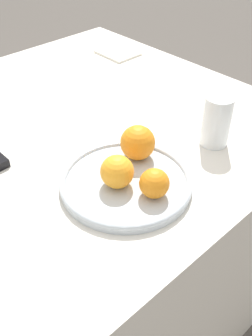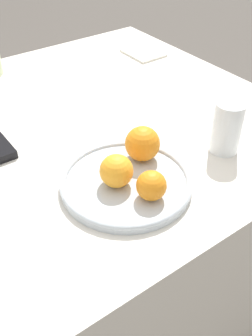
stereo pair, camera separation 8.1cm
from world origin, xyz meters
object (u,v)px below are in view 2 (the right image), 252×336
at_px(orange_0, 116,171).
at_px(orange_1, 151,186).
at_px(orange_2, 142,144).
at_px(fruit_platter, 126,182).
at_px(napkin, 143,53).
at_px(water_glass, 227,128).

height_order(orange_0, orange_1, orange_0).
distance_m(orange_1, orange_2, 0.13).
bearing_deg(fruit_platter, orange_2, 29.47).
bearing_deg(napkin, orange_0, -132.36).
relative_size(orange_0, water_glass, 0.56).
height_order(fruit_platter, water_glass, water_glass).
relative_size(water_glass, napkin, 0.93).
bearing_deg(orange_1, orange_0, 113.83).
xyz_separation_m(orange_2, napkin, (0.39, 0.50, -0.05)).
height_order(orange_2, napkin, orange_2).
relative_size(orange_0, orange_1, 1.14).
bearing_deg(orange_1, orange_2, 59.95).
relative_size(orange_2, water_glass, 0.63).
relative_size(fruit_platter, orange_0, 4.02).
height_order(fruit_platter, orange_2, orange_2).
distance_m(orange_0, orange_1, 0.08).
relative_size(orange_1, water_glass, 0.49).
bearing_deg(water_glass, napkin, 70.54).
bearing_deg(orange_1, fruit_platter, 98.47).
bearing_deg(napkin, fruit_platter, -130.90).
bearing_deg(napkin, orange_2, -128.23).
xyz_separation_m(fruit_platter, orange_1, (0.01, -0.07, 0.03)).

